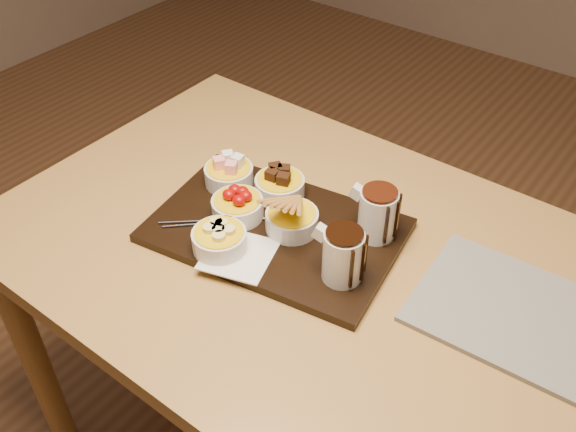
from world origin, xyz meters
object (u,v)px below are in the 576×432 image
Objects in this scene: serving_board at (275,230)px; pitcher_dark_chocolate at (343,256)px; dining_table at (309,285)px; bowl_strawberries at (238,208)px; pitcher_milk_chocolate at (378,214)px; newspaper at (510,311)px.

pitcher_dark_chocolate reaches higher than serving_board.
dining_table is at bearing 148.76° from pitcher_dark_chocolate.
bowl_strawberries is (-0.08, -0.02, 0.03)m from serving_board.
dining_table is 12.46× the size of pitcher_dark_chocolate.
dining_table is 0.21m from bowl_strawberries.
pitcher_milk_chocolate reaches higher than newspaper.
pitcher_milk_chocolate is at bearing 21.80° from serving_board.
bowl_strawberries is 0.27m from pitcher_milk_chocolate.
newspaper is (0.27, -0.02, -0.06)m from pitcher_milk_chocolate.
bowl_strawberries reaches higher than newspaper.
dining_table is at bearing -4.80° from serving_board.
bowl_strawberries is 0.53m from newspaper.
serving_board is at bearing -172.80° from newspaper.
serving_board reaches higher than newspaper.
pitcher_milk_chocolate is (0.09, 0.09, 0.16)m from dining_table.
pitcher_milk_chocolate is (-0.01, 0.13, 0.00)m from pitcher_dark_chocolate.
pitcher_milk_chocolate is at bearing 173.46° from newspaper.
dining_table is 12.00× the size of bowl_strawberries.
pitcher_milk_chocolate reaches higher than dining_table.
newspaper is (0.36, 0.08, 0.10)m from dining_table.
newspaper reaches higher than dining_table.
pitcher_dark_chocolate is at bearing -22.17° from dining_table.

